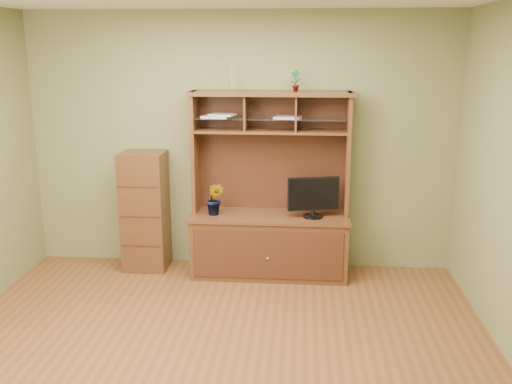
# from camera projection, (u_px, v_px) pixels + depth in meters

# --- Properties ---
(room) EXTENTS (4.54, 4.04, 2.74)m
(room) POSITION_uv_depth(u_px,v_px,m) (210.00, 188.00, 4.09)
(room) COLOR brown
(room) RESTS_ON ground
(media_hutch) EXTENTS (1.66, 0.61, 1.90)m
(media_hutch) POSITION_uv_depth(u_px,v_px,m) (270.00, 226.00, 5.94)
(media_hutch) COLOR #401F12
(media_hutch) RESTS_ON room
(monitor) EXTENTS (0.52, 0.20, 0.41)m
(monitor) POSITION_uv_depth(u_px,v_px,m) (313.00, 196.00, 5.74)
(monitor) COLOR black
(monitor) RESTS_ON media_hutch
(orchid_plant) EXTENTS (0.22, 0.19, 0.34)m
(orchid_plant) POSITION_uv_depth(u_px,v_px,m) (215.00, 199.00, 5.83)
(orchid_plant) COLOR #375D20
(orchid_plant) RESTS_ON media_hutch
(top_plant) EXTENTS (0.12, 0.08, 0.21)m
(top_plant) POSITION_uv_depth(u_px,v_px,m) (295.00, 81.00, 5.62)
(top_plant) COLOR #266423
(top_plant) RESTS_ON media_hutch
(reed_diffuser) EXTENTS (0.05, 0.05, 0.27)m
(reed_diffuser) POSITION_uv_depth(u_px,v_px,m) (232.00, 80.00, 5.67)
(reed_diffuser) COLOR silver
(reed_diffuser) RESTS_ON media_hutch
(magazines) EXTENTS (1.02, 0.25, 0.04)m
(magazines) POSITION_uv_depth(u_px,v_px,m) (241.00, 116.00, 5.76)
(magazines) COLOR #B8B8BD
(magazines) RESTS_ON media_hutch
(side_cabinet) EXTENTS (0.45, 0.41, 1.27)m
(side_cabinet) POSITION_uv_depth(u_px,v_px,m) (145.00, 211.00, 6.06)
(side_cabinet) COLOR #401F12
(side_cabinet) RESTS_ON room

